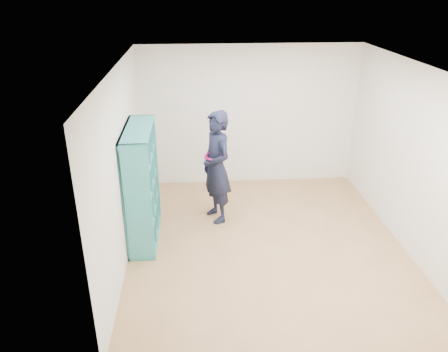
{
  "coord_description": "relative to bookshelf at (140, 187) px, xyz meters",
  "views": [
    {
      "loc": [
        -1.02,
        -5.48,
        3.59
      ],
      "look_at": [
        -0.6,
        0.3,
        0.99
      ],
      "focal_mm": 35.0,
      "sensor_mm": 36.0,
      "label": 1
    }
  ],
  "objects": [
    {
      "name": "wall_back",
      "position": [
        1.83,
        1.93,
        0.45
      ],
      "size": [
        4.0,
        0.02,
        2.6
      ],
      "primitive_type": "cube",
      "color": "silver",
      "rests_on": "floor"
    },
    {
      "name": "wall_left",
      "position": [
        -0.17,
        -0.32,
        0.45
      ],
      "size": [
        0.02,
        4.5,
        2.6
      ],
      "primitive_type": "cube",
      "color": "silver",
      "rests_on": "floor"
    },
    {
      "name": "wall_front",
      "position": [
        1.83,
        -2.57,
        0.45
      ],
      "size": [
        4.0,
        0.02,
        2.6
      ],
      "primitive_type": "cube",
      "color": "silver",
      "rests_on": "floor"
    },
    {
      "name": "smartphone",
      "position": [
        0.97,
        0.51,
        0.18
      ],
      "size": [
        0.05,
        0.08,
        0.12
      ],
      "rotation": [
        0.32,
        0.0,
        0.49
      ],
      "color": "silver",
      "rests_on": "person"
    },
    {
      "name": "floor",
      "position": [
        1.83,
        -0.32,
        -0.85
      ],
      "size": [
        4.5,
        4.5,
        0.0
      ],
      "primitive_type": "plane",
      "color": "#9C6F47",
      "rests_on": "ground"
    },
    {
      "name": "person",
      "position": [
        1.15,
        0.49,
        0.07
      ],
      "size": [
        0.65,
        0.78,
        1.82
      ],
      "rotation": [
        0.0,
        0.0,
        -1.18
      ],
      "color": "black",
      "rests_on": "floor"
    },
    {
      "name": "ceiling",
      "position": [
        1.83,
        -0.32,
        1.75
      ],
      "size": [
        4.5,
        4.5,
        0.0
      ],
      "primitive_type": "plane",
      "color": "white",
      "rests_on": "wall_back"
    },
    {
      "name": "wall_right",
      "position": [
        3.83,
        -0.32,
        0.45
      ],
      "size": [
        0.02,
        4.5,
        2.6
      ],
      "primitive_type": "cube",
      "color": "silver",
      "rests_on": "floor"
    },
    {
      "name": "bookshelf",
      "position": [
        0.0,
        0.0,
        0.0
      ],
      "size": [
        0.38,
        1.3,
        1.74
      ],
      "color": "teal",
      "rests_on": "floor"
    }
  ]
}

